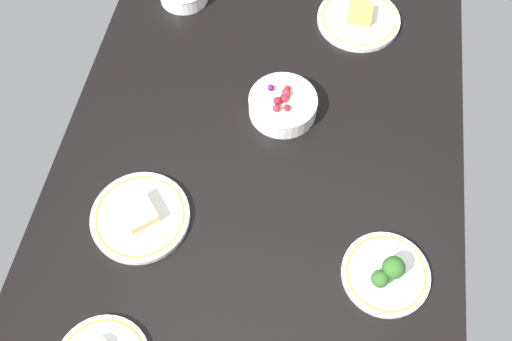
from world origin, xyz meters
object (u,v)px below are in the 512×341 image
plate_cheese (359,18)px  plate_broccoli (387,273)px  bowl_berries (283,104)px  plate_sandwich (140,216)px

plate_cheese → plate_broccoli: bearing=9.0°
bowl_berries → plate_sandwich: 43.27cm
plate_broccoli → plate_sandwich: (-4.26, -54.10, -0.95)cm
plate_broccoli → plate_sandwich: size_ratio=0.85×
bowl_berries → plate_cheese: 36.90cm
bowl_berries → plate_broccoli: (38.27, 27.39, -0.59)cm
plate_broccoli → plate_sandwich: 54.28cm
plate_cheese → plate_sandwich: 79.65cm
bowl_berries → plate_sandwich: (34.00, -26.71, -1.54)cm
bowl_berries → plate_cheese: bowl_berries is taller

